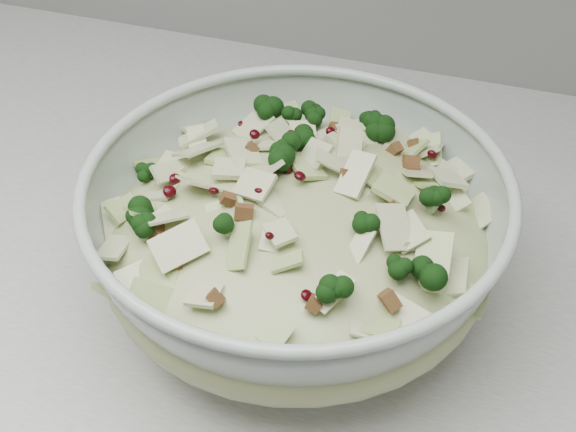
{
  "coord_description": "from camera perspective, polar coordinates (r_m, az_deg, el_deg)",
  "views": [
    {
      "loc": [
        -0.56,
        1.19,
        1.37
      ],
      "look_at": [
        -0.69,
        1.6,
        0.99
      ],
      "focal_mm": 50.0,
      "sensor_mm": 36.0,
      "label": 1
    }
  ],
  "objects": [
    {
      "name": "mixing_bowl",
      "position": [
        0.59,
        0.6,
        -1.74
      ],
      "size": [
        0.39,
        0.39,
        0.12
      ],
      "rotation": [
        0.0,
        0.0,
        0.31
      ],
      "color": "#A7B8AB",
      "rests_on": "counter"
    },
    {
      "name": "salad",
      "position": [
        0.58,
        0.62,
        -0.3
      ],
      "size": [
        0.31,
        0.31,
        0.12
      ],
      "rotation": [
        0.0,
        0.0,
        -0.08
      ],
      "color": "tan",
      "rests_on": "mixing_bowl"
    }
  ]
}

